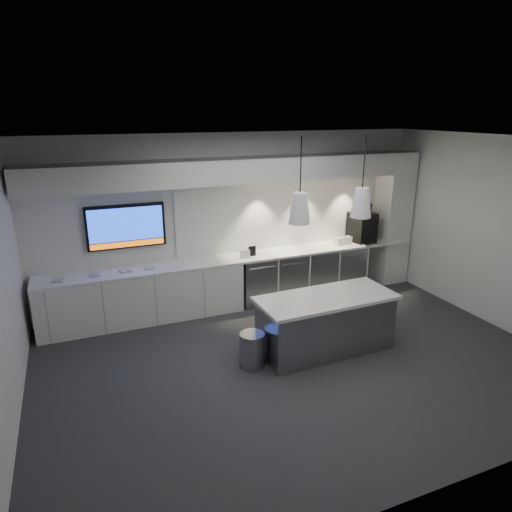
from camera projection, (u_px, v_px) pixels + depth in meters
name	position (u px, v px, depth m)	size (l,w,h in m)	color
floor	(298.00, 362.00, 6.37)	(7.00, 7.00, 0.00)	#333335
ceiling	(305.00, 141.00, 5.45)	(7.00, 7.00, 0.00)	black
wall_back	(236.00, 219.00, 8.11)	(7.00, 7.00, 0.00)	white
wall_front	(444.00, 349.00, 3.71)	(7.00, 7.00, 0.00)	white
wall_right	(499.00, 233.00, 7.17)	(7.00, 7.00, 0.00)	white
back_counter	(242.00, 257.00, 8.02)	(6.80, 0.65, 0.04)	white
left_base_cabinets	(143.00, 296.00, 7.52)	(3.30, 0.63, 0.86)	white
fridge_unit_a	(255.00, 280.00, 8.25)	(0.60, 0.61, 0.85)	gray
fridge_unit_b	(287.00, 275.00, 8.47)	(0.60, 0.61, 0.85)	gray
fridge_unit_c	(316.00, 271.00, 8.70)	(0.60, 0.61, 0.85)	gray
fridge_unit_d	(345.00, 267.00, 8.93)	(0.60, 0.61, 0.85)	gray
backsplash	(296.00, 211.00, 8.51)	(4.60, 0.03, 1.30)	white
soffit	(241.00, 170.00, 7.57)	(6.90, 0.60, 0.40)	white
column	(392.00, 218.00, 9.06)	(0.55, 0.55, 2.60)	white
wall_tv	(126.00, 226.00, 7.36)	(1.25, 0.07, 0.72)	black
island	(325.00, 323.00, 6.56)	(2.01, 0.91, 0.84)	gray
bin	(252.00, 350.00, 6.21)	(0.34, 0.34, 0.48)	gray
coffee_machine	(362.00, 226.00, 8.84)	(0.46, 0.62, 0.75)	black
sign_black	(252.00, 251.00, 8.00)	(0.14, 0.02, 0.18)	black
sign_white	(245.00, 254.00, 7.89)	(0.18, 0.02, 0.14)	white
cup_cluster	(343.00, 241.00, 8.72)	(0.35, 0.16, 0.14)	white
tray_a	(59.00, 280.00, 6.85)	(0.16, 0.16, 0.03)	#B3B3B3
tray_b	(95.00, 275.00, 7.07)	(0.16, 0.16, 0.03)	#B3B3B3
tray_c	(126.00, 271.00, 7.25)	(0.16, 0.16, 0.03)	#B3B3B3
tray_d	(149.00, 268.00, 7.39)	(0.16, 0.16, 0.03)	#B3B3B3
pendant_left	(300.00, 208.00, 5.86)	(0.28, 0.28, 1.11)	white
pendant_right	(361.00, 202.00, 6.21)	(0.28, 0.28, 1.11)	white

